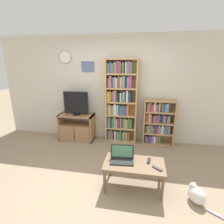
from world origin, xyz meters
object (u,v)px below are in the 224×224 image
(remote_far_from_laptop, at_px, (149,161))
(cat, at_px, (196,194))
(tv_stand, at_px, (77,127))
(bookshelf_tall, at_px, (120,103))
(bookshelf_short, at_px, (157,122))
(remote_near_laptop, at_px, (157,168))
(laptop, at_px, (122,157))
(coffee_table, at_px, (134,166))
(television, at_px, (76,103))

(remote_far_from_laptop, height_order, cat, remote_far_from_laptop)
(remote_far_from_laptop, bearing_deg, tv_stand, -31.07)
(bookshelf_tall, relative_size, bookshelf_short, 1.83)
(tv_stand, xyz_separation_m, remote_near_laptop, (1.91, -1.64, 0.11))
(laptop, bearing_deg, remote_far_from_laptop, 1.14)
(remote_far_from_laptop, distance_m, cat, 0.80)
(remote_far_from_laptop, xyz_separation_m, cat, (0.69, -0.26, -0.32))
(coffee_table, distance_m, cat, 0.97)
(tv_stand, distance_m, bookshelf_short, 2.04)
(television, bearing_deg, remote_near_laptop, -40.79)
(bookshelf_tall, height_order, remote_far_from_laptop, bookshelf_tall)
(remote_near_laptop, bearing_deg, remote_far_from_laptop, -107.32)
(bookshelf_tall, relative_size, coffee_table, 2.15)
(tv_stand, bearing_deg, bookshelf_tall, 6.68)
(laptop, bearing_deg, tv_stand, 127.15)
(television, height_order, remote_near_laptop, television)
(bookshelf_tall, height_order, remote_near_laptop, bookshelf_tall)
(coffee_table, bearing_deg, remote_near_laptop, -14.56)
(bookshelf_tall, xyz_separation_m, cat, (1.38, -1.84, -0.88))
(laptop, bearing_deg, remote_near_laptop, -19.22)
(coffee_table, height_order, remote_far_from_laptop, remote_far_from_laptop)
(coffee_table, bearing_deg, bookshelf_tall, 105.16)
(television, bearing_deg, bookshelf_short, 3.52)
(coffee_table, height_order, remote_near_laptop, remote_near_laptop)
(bookshelf_tall, relative_size, cat, 4.50)
(tv_stand, xyz_separation_m, coffee_table, (1.56, -1.55, 0.05))
(tv_stand, height_order, television, television)
(coffee_table, distance_m, remote_far_from_laptop, 0.26)
(coffee_table, height_order, cat, coffee_table)
(remote_near_laptop, height_order, remote_far_from_laptop, same)
(remote_near_laptop, bearing_deg, bookshelf_tall, -115.66)
(tv_stand, bearing_deg, television, -15.47)
(television, distance_m, coffee_table, 2.26)
(bookshelf_short, distance_m, cat, 1.94)
(laptop, bearing_deg, bookshelf_short, 62.73)
(bookshelf_short, xyz_separation_m, remote_near_laptop, (-0.11, -1.76, -0.11))
(television, xyz_separation_m, remote_near_laptop, (1.90, -1.64, -0.52))
(tv_stand, height_order, remote_near_laptop, tv_stand)
(remote_far_from_laptop, bearing_deg, remote_near_laptop, 130.79)
(coffee_table, height_order, laptop, laptop)
(bookshelf_short, bearing_deg, remote_far_from_laptop, -98.30)
(bookshelf_tall, xyz_separation_m, remote_far_from_laptop, (0.69, -1.58, -0.56))
(bookshelf_short, height_order, laptop, bookshelf_short)
(bookshelf_short, relative_size, remote_far_from_laptop, 6.79)
(coffee_table, relative_size, remote_near_laptop, 6.32)
(coffee_table, bearing_deg, bookshelf_short, 74.54)
(laptop, distance_m, remote_far_from_laptop, 0.44)
(coffee_table, xyz_separation_m, cat, (0.92, -0.16, -0.26))
(tv_stand, distance_m, remote_far_from_laptop, 2.31)
(television, relative_size, laptop, 1.56)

